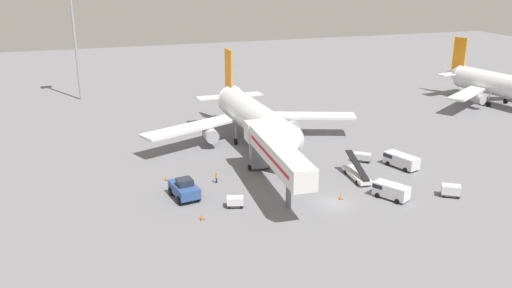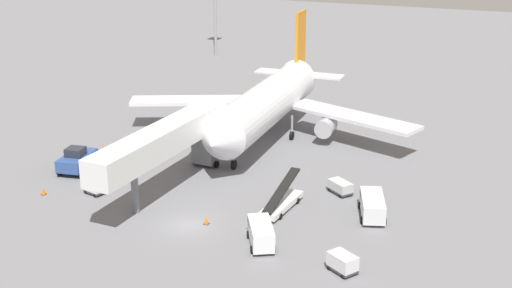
% 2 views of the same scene
% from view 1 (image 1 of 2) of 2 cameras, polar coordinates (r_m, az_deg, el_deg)
% --- Properties ---
extents(ground_plane, '(300.00, 300.00, 0.00)m').
position_cam_1_polar(ground_plane, '(69.36, 8.37, -6.25)').
color(ground_plane, slate).
extents(airplane_at_gate, '(38.47, 34.93, 14.15)m').
position_cam_1_polar(airplane_at_gate, '(89.65, -0.28, 2.90)').
color(airplane_at_gate, silver).
rests_on(airplane_at_gate, ground).
extents(jet_bridge, '(4.50, 21.85, 7.20)m').
position_cam_1_polar(jet_bridge, '(70.91, 1.95, -0.75)').
color(jet_bridge, silver).
rests_on(jet_bridge, ground).
extents(pushback_tug, '(3.60, 5.48, 2.78)m').
position_cam_1_polar(pushback_tug, '(70.16, -7.67, -4.76)').
color(pushback_tug, '#2D4C8E').
rests_on(pushback_tug, ground).
extents(belt_loader_truck, '(2.37, 6.88, 3.22)m').
position_cam_1_polar(belt_loader_truck, '(77.24, 10.72, -3.12)').
color(belt_loader_truck, white).
rests_on(belt_loader_truck, ground).
extents(service_van_far_right, '(3.84, 4.92, 2.00)m').
position_cam_1_polar(service_van_far_right, '(71.63, 14.17, -4.81)').
color(service_van_far_right, white).
rests_on(service_van_far_right, ground).
extents(service_van_near_left, '(3.57, 5.72, 1.99)m').
position_cam_1_polar(service_van_near_left, '(82.94, 15.21, -1.65)').
color(service_van_near_left, silver).
rests_on(service_van_near_left, ground).
extents(baggage_cart_mid_center, '(2.35, 1.84, 1.33)m').
position_cam_1_polar(baggage_cart_mid_center, '(67.30, -2.24, -6.16)').
color(baggage_cart_mid_center, '#38383D').
rests_on(baggage_cart_mid_center, ground).
extents(baggage_cart_far_center, '(2.79, 2.53, 1.57)m').
position_cam_1_polar(baggage_cart_far_center, '(74.66, 20.11, -4.67)').
color(baggage_cart_far_center, '#38383D').
rests_on(baggage_cart_far_center, ground).
extents(baggage_cart_near_center, '(2.97, 2.77, 1.32)m').
position_cam_1_polar(baggage_cart_near_center, '(84.12, 11.28, -1.36)').
color(baggage_cart_near_center, '#38383D').
rests_on(baggage_cart_near_center, ground).
extents(ground_crew_worker_foreground, '(0.36, 0.36, 1.63)m').
position_cam_1_polar(ground_crew_worker_foreground, '(74.61, -4.26, -3.55)').
color(ground_crew_worker_foreground, '#1E2333').
rests_on(ground_crew_worker_foreground, ground).
extents(safety_cone_alpha, '(0.49, 0.49, 0.75)m').
position_cam_1_polar(safety_cone_alpha, '(64.55, -5.81, -7.74)').
color(safety_cone_alpha, black).
rests_on(safety_cone_alpha, ground).
extents(safety_cone_bravo, '(0.48, 0.48, 0.73)m').
position_cam_1_polar(safety_cone_bravo, '(70.46, 9.05, -5.55)').
color(safety_cone_bravo, black).
rests_on(safety_cone_bravo, ground).
extents(safety_cone_charlie, '(0.43, 0.43, 0.66)m').
position_cam_1_polar(safety_cone_charlie, '(76.56, -9.60, -3.61)').
color(safety_cone_charlie, black).
rests_on(safety_cone_charlie, ground).
extents(airplane_background, '(32.25, 31.45, 13.33)m').
position_cam_1_polar(airplane_background, '(126.47, 24.77, 5.74)').
color(airplane_background, silver).
rests_on(airplane_background, ground).
extents(apron_light_mast, '(2.40, 2.40, 31.04)m').
position_cam_1_polar(apron_light_mast, '(124.68, -19.16, 13.90)').
color(apron_light_mast, '#93969B').
rests_on(apron_light_mast, ground).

